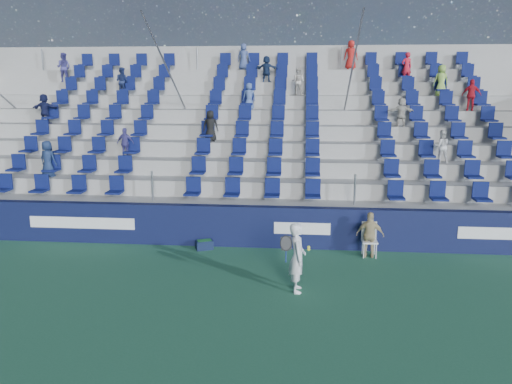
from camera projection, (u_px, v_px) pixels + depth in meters
ground at (236, 289)px, 11.53m from camera, size 70.00×70.00×0.00m
sponsor_wall at (250, 226)px, 14.47m from camera, size 24.00×0.32×1.20m
grandstand at (264, 151)px, 19.10m from camera, size 24.00×8.17×6.63m
tennis_player at (297, 257)px, 11.27m from camera, size 0.69×0.65×1.61m
line_judge_chair at (369, 237)px, 13.70m from camera, size 0.42×0.43×0.94m
line_judge at (370, 235)px, 13.53m from camera, size 0.79×0.44×1.27m
ball_bin at (204, 244)px, 14.29m from camera, size 0.56×0.47×0.27m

